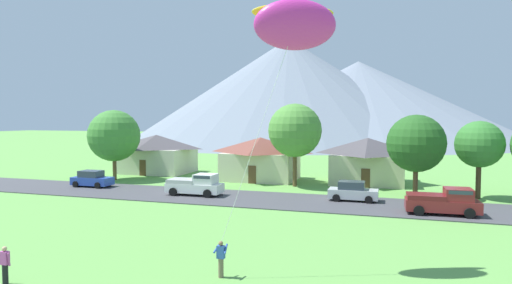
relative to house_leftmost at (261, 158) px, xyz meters
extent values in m
cube|color=#424247|center=(6.68, -12.03, -2.54)|extent=(160.00, 7.68, 0.08)
cone|color=slate|center=(4.79, 87.90, 9.72)|extent=(97.83, 97.83, 24.61)
cone|color=slate|center=(-15.55, 80.83, 13.10)|extent=(96.65, 96.65, 31.37)
cube|color=beige|center=(0.00, 0.00, -0.97)|extent=(8.19, 6.49, 3.22)
pyramid|color=brown|center=(0.00, 0.00, 1.52)|extent=(8.85, 7.01, 1.77)
cube|color=brown|center=(0.00, -3.26, -1.58)|extent=(0.90, 0.06, 2.00)
cube|color=beige|center=(12.12, 1.27, -0.96)|extent=(7.73, 7.36, 3.26)
pyramid|color=#474247|center=(12.12, 1.27, 1.57)|extent=(8.35, 7.95, 1.79)
cube|color=brown|center=(12.12, -2.43, -1.58)|extent=(0.90, 0.06, 2.00)
cube|color=beige|center=(-15.18, 2.28, -0.96)|extent=(8.89, 6.76, 3.25)
pyramid|color=#474247|center=(-15.18, 2.28, 1.56)|extent=(9.60, 7.30, 1.79)
cube|color=brown|center=(-15.18, -1.12, -1.58)|extent=(0.90, 0.06, 2.00)
cylinder|color=brown|center=(16.77, -6.66, -1.09)|extent=(0.44, 0.44, 2.99)
sphere|color=#23561E|center=(16.77, -6.66, 2.37)|extent=(5.24, 5.24, 5.24)
cylinder|color=brown|center=(4.90, -3.73, -0.67)|extent=(0.44, 0.44, 3.83)
sphere|color=#4C8938|center=(4.90, -3.73, 3.37)|extent=(5.66, 5.66, 5.66)
cylinder|color=#4C3823|center=(22.13, -5.63, -0.91)|extent=(0.44, 0.44, 3.34)
sphere|color=#33752D|center=(22.13, -5.63, 2.33)|extent=(4.18, 4.18, 4.18)
cylinder|color=brown|center=(-16.24, -5.38, -1.11)|extent=(0.44, 0.44, 2.96)
sphere|color=#3D7F33|center=(-16.24, -5.38, 2.62)|extent=(5.99, 5.99, 5.99)
cube|color=#2847A8|center=(-15.19, -10.69, -1.90)|extent=(4.21, 1.82, 0.80)
cube|color=#2D3847|center=(-15.34, -10.69, -1.16)|extent=(2.21, 1.60, 0.68)
cylinder|color=black|center=(-13.85, -9.76, -2.18)|extent=(0.64, 0.24, 0.64)
cylinder|color=black|center=(-13.84, -11.60, -2.18)|extent=(0.64, 0.24, 0.64)
cylinder|color=black|center=(-16.55, -9.77, -2.18)|extent=(0.64, 0.24, 0.64)
cylinder|color=black|center=(-16.54, -11.61, -2.18)|extent=(0.64, 0.24, 0.64)
cube|color=#B7BCC1|center=(11.52, -10.37, -1.90)|extent=(4.21, 1.82, 0.80)
cube|color=#2D3847|center=(11.37, -10.37, -1.16)|extent=(2.21, 1.59, 0.68)
cylinder|color=black|center=(12.87, -9.44, -2.18)|extent=(0.64, 0.24, 0.64)
cylinder|color=black|center=(12.88, -11.28, -2.18)|extent=(0.64, 0.24, 0.64)
cylinder|color=black|center=(10.17, -9.45, -2.18)|extent=(0.64, 0.24, 0.64)
cylinder|color=black|center=(10.18, -11.29, -2.18)|extent=(0.64, 0.24, 0.64)
cube|color=white|center=(-2.82, -11.96, -1.83)|extent=(5.24, 2.09, 0.84)
cube|color=white|center=(-1.72, -11.94, -0.96)|extent=(1.93, 1.87, 0.90)
cube|color=#2D3847|center=(-1.72, -11.94, -0.69)|extent=(1.65, 1.91, 0.28)
cube|color=#B7B7B7|center=(-3.97, -11.98, -1.23)|extent=(2.74, 2.01, 0.36)
cylinder|color=black|center=(-1.14, -10.91, -2.12)|extent=(0.76, 0.29, 0.76)
cylinder|color=black|center=(-1.10, -12.95, -2.12)|extent=(0.76, 0.29, 0.76)
cylinder|color=black|center=(-4.54, -10.97, -2.12)|extent=(0.76, 0.29, 0.76)
cylinder|color=black|center=(-4.50, -13.01, -2.12)|extent=(0.76, 0.29, 0.76)
cube|color=maroon|center=(18.28, -13.80, -1.83)|extent=(5.26, 2.17, 0.84)
cube|color=maroon|center=(19.38, -13.77, -0.96)|extent=(1.96, 1.90, 0.90)
cube|color=#2D3847|center=(19.38, -13.77, -0.69)|extent=(1.68, 1.93, 0.28)
cube|color=maroon|center=(17.13, -13.84, -1.23)|extent=(2.76, 2.05, 0.36)
cylinder|color=black|center=(19.95, -12.73, -2.12)|extent=(0.77, 0.31, 0.76)
cylinder|color=black|center=(20.01, -14.77, -2.12)|extent=(0.77, 0.31, 0.76)
cylinder|color=black|center=(16.55, -12.84, -2.12)|extent=(0.77, 0.31, 0.76)
cylinder|color=black|center=(16.62, -14.88, -2.12)|extent=(0.77, 0.31, 0.76)
cylinder|color=#70604C|center=(7.28, -30.44, -2.14)|extent=(0.24, 0.24, 0.88)
cube|color=#2D51A3|center=(7.28, -30.44, -1.41)|extent=(0.36, 0.22, 0.58)
sphere|color=brown|center=(7.28, -30.44, -1.01)|extent=(0.21, 0.21, 0.21)
cylinder|color=#2D51A3|center=(7.06, -30.38, -1.27)|extent=(0.18, 0.55, 0.37)
cylinder|color=#2D51A3|center=(7.50, -30.38, -1.27)|extent=(0.18, 0.55, 0.37)
ellipsoid|color=#D12D9E|center=(10.13, -27.99, 9.07)|extent=(4.32, 3.13, 2.59)
ellipsoid|color=yellow|center=(9.91, -27.47, 9.79)|extent=(3.94, 2.07, 0.89)
cylinder|color=silver|center=(8.71, -29.21, 4.02)|extent=(2.88, 2.47, 10.11)
cylinder|color=black|center=(-1.38, -34.01, -2.14)|extent=(0.24, 0.24, 0.88)
cube|color=#B7479E|center=(-1.38, -34.01, -1.41)|extent=(0.36, 0.22, 0.58)
sphere|color=tan|center=(-1.38, -34.01, -1.01)|extent=(0.21, 0.21, 0.21)
cylinder|color=#B7479E|center=(-1.60, -34.01, -1.46)|extent=(0.12, 0.18, 0.59)
cylinder|color=#B7479E|center=(-1.16, -34.01, -1.46)|extent=(0.12, 0.18, 0.59)
camera|label=1|loc=(14.55, -48.32, 4.65)|focal=30.27mm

